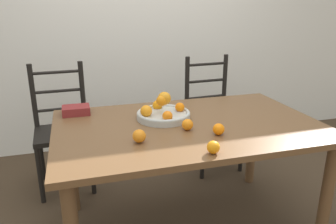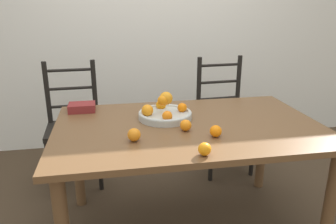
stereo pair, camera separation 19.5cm
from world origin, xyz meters
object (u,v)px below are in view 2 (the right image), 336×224
at_px(orange_loose_0, 216,131).
at_px(orange_loose_1, 205,149).
at_px(orange_loose_3, 186,125).
at_px(book_stack, 82,107).
at_px(fruit_bowl, 165,112).
at_px(chair_left, 73,128).
at_px(chair_right, 223,118).
at_px(orange_loose_2, 134,135).

distance_m(orange_loose_0, orange_loose_1, 0.24).
distance_m(orange_loose_1, orange_loose_3, 0.33).
bearing_deg(orange_loose_3, book_stack, 142.02).
distance_m(fruit_bowl, book_stack, 0.58).
xyz_separation_m(fruit_bowl, chair_left, (-0.64, 0.68, -0.32)).
bearing_deg(chair_right, orange_loose_2, -134.17).
height_order(fruit_bowl, book_stack, fruit_bowl).
distance_m(orange_loose_0, orange_loose_3, 0.18).
distance_m(orange_loose_0, chair_left, 1.38).
distance_m(fruit_bowl, chair_left, 0.99).
xyz_separation_m(orange_loose_2, book_stack, (-0.30, 0.57, -0.01)).
relative_size(fruit_bowl, orange_loose_1, 5.25).
height_order(fruit_bowl, chair_left, chair_left).
bearing_deg(book_stack, chair_left, 105.36).
relative_size(orange_loose_2, chair_right, 0.07).
relative_size(orange_loose_2, book_stack, 0.40).
height_order(chair_right, book_stack, chair_right).
relative_size(orange_loose_3, chair_right, 0.07).
distance_m(chair_left, book_stack, 0.55).
bearing_deg(fruit_bowl, orange_loose_3, -70.24).
height_order(orange_loose_0, orange_loose_3, same).
xyz_separation_m(orange_loose_3, chair_left, (-0.73, 0.91, -0.31)).
distance_m(orange_loose_1, chair_right, 1.39).
distance_m(fruit_bowl, orange_loose_3, 0.24).
bearing_deg(orange_loose_0, chair_right, 67.63).
bearing_deg(orange_loose_2, chair_right, 49.32).
xyz_separation_m(orange_loose_0, orange_loose_1, (-0.12, -0.21, -0.00)).
distance_m(fruit_bowl, orange_loose_2, 0.39).
relative_size(fruit_bowl, book_stack, 1.93).
height_order(orange_loose_2, book_stack, orange_loose_2).
bearing_deg(chair_right, fruit_bowl, -136.91).
distance_m(fruit_bowl, chair_right, 0.99).
xyz_separation_m(chair_left, book_stack, (0.12, -0.44, 0.30)).
bearing_deg(chair_right, orange_loose_3, -125.22).
height_order(fruit_bowl, orange_loose_3, fruit_bowl).
bearing_deg(fruit_bowl, orange_loose_1, -80.04).
relative_size(chair_left, chair_right, 1.00).
xyz_separation_m(orange_loose_0, orange_loose_2, (-0.44, 0.02, 0.00)).
xyz_separation_m(chair_left, chair_right, (1.29, -0.00, 0.00)).
height_order(chair_left, chair_right, same).
bearing_deg(orange_loose_3, chair_right, 58.27).
bearing_deg(orange_loose_0, chair_left, 130.13).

